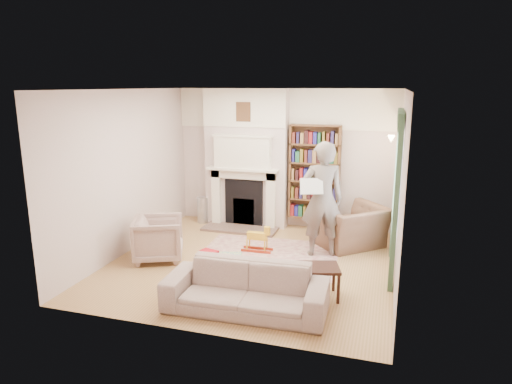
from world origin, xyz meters
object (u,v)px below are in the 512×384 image
(armchair_left, at_px, (159,238))
(coffee_table, at_px, (313,282))
(bookcase, at_px, (314,172))
(armchair_reading, at_px, (351,226))
(man_reading, at_px, (322,200))
(sofa, at_px, (246,289))
(rocking_horse, at_px, (257,239))
(paraffin_heater, at_px, (203,210))

(armchair_left, distance_m, coffee_table, 2.80)
(bookcase, relative_size, coffee_table, 2.64)
(armchair_left, bearing_deg, bookcase, -66.54)
(armchair_reading, height_order, man_reading, man_reading)
(bookcase, relative_size, sofa, 0.88)
(armchair_reading, xyz_separation_m, rocking_horse, (-1.55, -0.76, -0.14))
(armchair_reading, distance_m, man_reading, 0.97)
(coffee_table, bearing_deg, man_reading, 78.88)
(sofa, xyz_separation_m, coffee_table, (0.77, 0.64, -0.08))
(bookcase, bearing_deg, armchair_reading, -44.64)
(armchair_reading, xyz_separation_m, sofa, (-1.07, -2.87, -0.07))
(armchair_reading, bearing_deg, armchair_left, -14.75)
(man_reading, bearing_deg, rocking_horse, -11.05)
(coffee_table, bearing_deg, armchair_reading, 65.99)
(paraffin_heater, bearing_deg, armchair_reading, -10.68)
(armchair_left, height_order, man_reading, man_reading)
(armchair_reading, bearing_deg, bookcase, -86.93)
(man_reading, relative_size, rocking_horse, 3.69)
(bookcase, xyz_separation_m, armchair_left, (-2.20, -2.39, -0.81))
(coffee_table, bearing_deg, armchair_left, 150.13)
(paraffin_heater, relative_size, rocking_horse, 1.03)
(armchair_left, relative_size, rocking_horse, 1.49)
(armchair_left, xyz_separation_m, paraffin_heater, (-0.13, 2.17, -0.09))
(armchair_left, xyz_separation_m, man_reading, (2.57, 0.98, 0.62))
(coffee_table, relative_size, paraffin_heater, 1.27)
(bookcase, distance_m, armchair_left, 3.35)
(paraffin_heater, bearing_deg, sofa, -58.94)
(man_reading, bearing_deg, sofa, 55.32)
(armchair_reading, distance_m, sofa, 3.06)
(sofa, relative_size, man_reading, 1.06)
(bookcase, distance_m, sofa, 3.79)
(rocking_horse, bearing_deg, armchair_reading, 24.46)
(armchair_reading, relative_size, coffee_table, 1.64)
(bookcase, distance_m, man_reading, 1.48)
(man_reading, bearing_deg, armchair_left, 1.37)
(bookcase, height_order, coffee_table, bookcase)
(paraffin_heater, bearing_deg, rocking_horse, -40.10)
(coffee_table, distance_m, rocking_horse, 1.93)
(man_reading, distance_m, rocking_horse, 1.34)
(armchair_reading, relative_size, man_reading, 0.58)
(armchair_reading, bearing_deg, coffee_table, 40.00)
(bookcase, xyz_separation_m, sofa, (-0.24, -3.68, -0.87))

